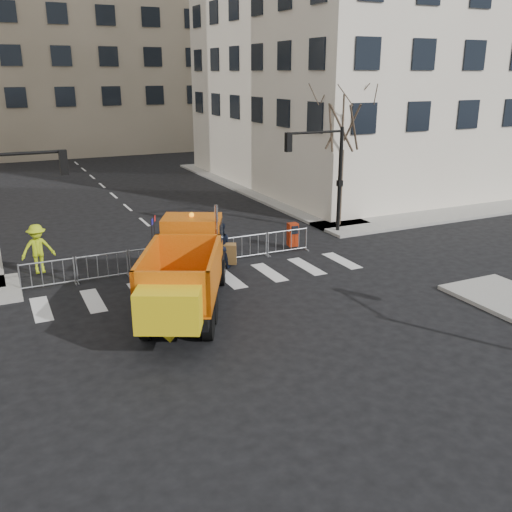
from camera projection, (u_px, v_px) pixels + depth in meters
name	position (u px, v px, depth m)	size (l,w,h in m)	color
ground	(277.00, 336.00, 18.00)	(120.00, 120.00, 0.00)	black
sidewalk_back	(188.00, 258.00, 25.29)	(64.00, 5.00, 0.15)	gray
building_far	(47.00, 31.00, 59.01)	(30.00, 18.00, 24.00)	gray
traffic_light_right	(340.00, 181.00, 28.82)	(0.18, 0.18, 5.40)	black
crowd_barriers	(178.00, 256.00, 24.06)	(12.60, 0.60, 1.10)	#9EA0A5
street_tree	(341.00, 157.00, 29.64)	(3.00, 3.00, 7.50)	#382B21
plow_truck	(186.00, 269.00, 19.43)	(6.18, 9.14, 3.50)	black
cop_a	(179.00, 259.00, 22.60)	(0.64, 0.42, 1.75)	black
cop_b	(220.00, 245.00, 24.09)	(0.95, 0.74, 1.96)	black
cop_c	(205.00, 248.00, 23.83)	(1.09, 0.46, 1.87)	black
worker	(38.00, 249.00, 22.96)	(1.31, 0.75, 2.03)	#B9D218
newspaper_box	(293.00, 235.00, 26.71)	(0.45, 0.40, 1.10)	#A0260C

